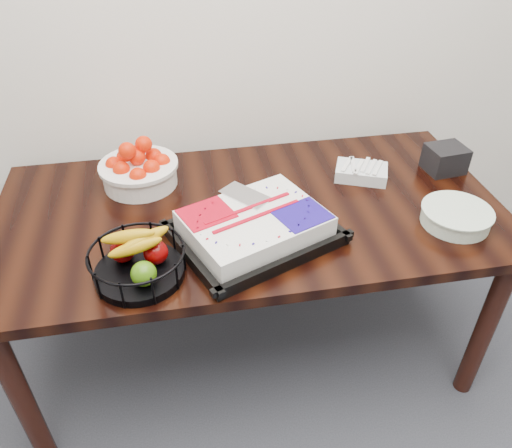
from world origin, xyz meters
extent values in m
cube|color=black|center=(0.00, 2.00, 0.73)|extent=(1.80, 0.90, 0.04)
cylinder|color=black|center=(-0.82, 1.63, 0.35)|extent=(0.07, 0.07, 0.71)
cylinder|color=black|center=(-0.82, 2.37, 0.35)|extent=(0.07, 0.07, 0.71)
cylinder|color=black|center=(0.82, 1.63, 0.35)|extent=(0.07, 0.07, 0.71)
cylinder|color=black|center=(0.82, 2.37, 0.35)|extent=(0.07, 0.07, 0.71)
cube|color=black|center=(-0.02, 1.82, 0.76)|extent=(0.60, 0.54, 0.02)
cube|color=white|center=(-0.02, 1.82, 0.81)|extent=(0.51, 0.46, 0.07)
cube|color=#AA0317|center=(-0.14, 1.91, 0.85)|extent=(0.20, 0.19, 0.00)
cube|color=navy|center=(0.11, 1.74, 0.85)|extent=(0.20, 0.19, 0.00)
cube|color=silver|center=(0.02, 1.93, 0.85)|extent=(0.17, 0.18, 0.00)
cylinder|color=white|center=(-0.38, 2.23, 0.79)|extent=(0.27, 0.27, 0.09)
cylinder|color=white|center=(-0.38, 2.23, 0.83)|extent=(0.29, 0.29, 0.01)
cylinder|color=black|center=(-0.39, 1.71, 0.76)|extent=(0.27, 0.27, 0.03)
torus|color=black|center=(-0.39, 1.71, 0.84)|extent=(0.28, 0.28, 0.01)
cylinder|color=white|center=(0.67, 1.78, 0.78)|extent=(0.23, 0.23, 0.05)
cylinder|color=white|center=(0.67, 1.78, 0.80)|extent=(0.24, 0.24, 0.01)
cube|color=silver|center=(0.46, 2.12, 0.77)|extent=(0.23, 0.19, 0.05)
cube|color=black|center=(0.80, 2.12, 0.80)|extent=(0.16, 0.14, 0.10)
camera|label=1|loc=(-0.24, 0.56, 1.78)|focal=35.00mm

